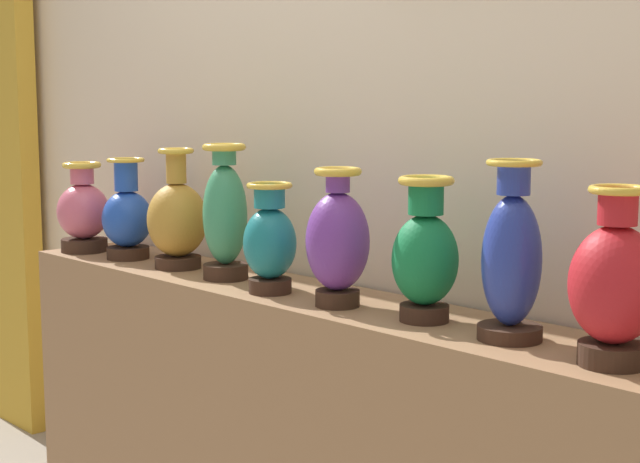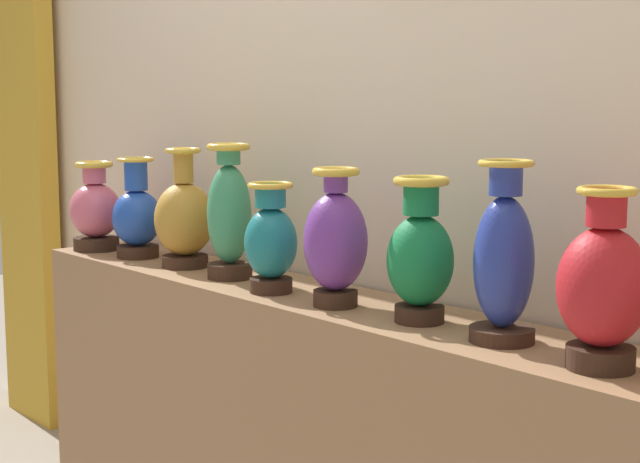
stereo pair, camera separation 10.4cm
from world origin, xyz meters
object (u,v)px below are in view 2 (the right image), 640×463
(vase_ochre, at_px, (184,219))
(vase_jade, at_px, (229,216))
(vase_sapphire, at_px, (137,216))
(vase_emerald, at_px, (420,256))
(vase_rose, at_px, (95,211))
(vase_violet, at_px, (336,241))
(vase_cobalt, at_px, (504,262))
(vase_teal, at_px, (271,241))
(vase_crimson, at_px, (603,288))

(vase_ochre, bearing_deg, vase_jade, -1.44)
(vase_sapphire, distance_m, vase_emerald, 1.24)
(vase_rose, height_order, vase_violet, vase_violet)
(vase_sapphire, distance_m, vase_cobalt, 1.48)
(vase_emerald, bearing_deg, vase_ochre, 179.98)
(vase_ochre, bearing_deg, vase_emerald, -0.02)
(vase_sapphire, bearing_deg, vase_jade, 1.07)
(vase_sapphire, bearing_deg, vase_teal, -2.18)
(vase_ochre, bearing_deg, vase_teal, -5.16)
(vase_ochre, distance_m, vase_jade, 0.25)
(vase_ochre, relative_size, vase_crimson, 1.05)
(vase_emerald, height_order, vase_crimson, vase_crimson)
(vase_ochre, distance_m, vase_crimson, 1.47)
(vase_ochre, bearing_deg, vase_crimson, -1.05)
(vase_sapphire, bearing_deg, vase_violet, -0.96)
(vase_rose, relative_size, vase_teal, 1.03)
(vase_sapphire, distance_m, vase_ochre, 0.26)
(vase_ochre, relative_size, vase_jade, 0.94)
(vase_sapphire, relative_size, vase_teal, 1.11)
(vase_sapphire, distance_m, vase_violet, 0.98)
(vase_teal, height_order, vase_violet, vase_violet)
(vase_sapphire, relative_size, vase_jade, 0.84)
(vase_rose, xyz_separation_m, vase_ochre, (0.49, 0.04, 0.01))
(vase_teal, bearing_deg, vase_violet, 2.77)
(vase_sapphire, relative_size, vase_cobalt, 0.85)
(vase_emerald, bearing_deg, vase_violet, -172.92)
(vase_ochre, height_order, vase_violet, vase_ochre)
(vase_violet, xyz_separation_m, vase_crimson, (0.75, 0.00, -0.01))
(vase_sapphire, xyz_separation_m, vase_teal, (0.74, -0.03, 0.00))
(vase_crimson, bearing_deg, vase_sapphire, 179.61)
(vase_cobalt, bearing_deg, vase_rose, -178.70)
(vase_sapphire, height_order, vase_crimson, vase_crimson)
(vase_cobalt, bearing_deg, vase_teal, -176.81)
(vase_emerald, bearing_deg, vase_crimson, -3.12)
(vase_crimson, bearing_deg, vase_jade, 179.02)
(vase_cobalt, bearing_deg, vase_emerald, 179.45)
(vase_ochre, relative_size, vase_cobalt, 0.95)
(vase_ochre, xyz_separation_m, vase_cobalt, (1.22, -0.00, 0.02))
(vase_violet, bearing_deg, vase_emerald, 7.08)
(vase_rose, xyz_separation_m, vase_cobalt, (1.71, 0.04, 0.04))
(vase_cobalt, bearing_deg, vase_violet, -176.60)
(vase_jade, relative_size, vase_violet, 1.12)
(vase_ochre, distance_m, vase_emerald, 0.98)
(vase_teal, bearing_deg, vase_cobalt, 3.19)
(vase_crimson, bearing_deg, vase_teal, -179.04)
(vase_jade, height_order, vase_emerald, vase_jade)
(vase_jade, distance_m, vase_cobalt, 0.98)
(vase_rose, height_order, vase_teal, vase_rose)
(vase_emerald, bearing_deg, vase_sapphire, -179.30)
(vase_teal, xyz_separation_m, vase_emerald, (0.50, 0.04, 0.02))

